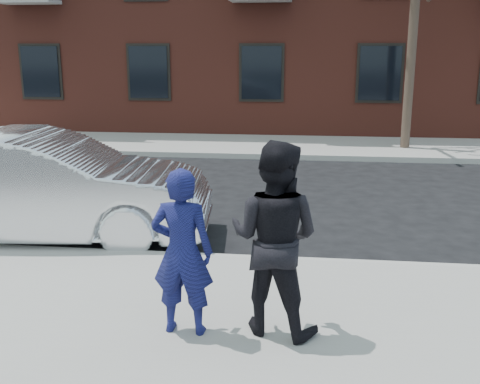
# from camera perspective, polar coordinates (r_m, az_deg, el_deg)

# --- Properties ---
(ground) EXTENTS (100.00, 100.00, 0.00)m
(ground) POSITION_cam_1_polar(r_m,az_deg,el_deg) (6.66, -8.12, -12.06)
(ground) COLOR black
(ground) RESTS_ON ground
(near_sidewalk) EXTENTS (50.00, 3.50, 0.15)m
(near_sidewalk) POSITION_cam_1_polar(r_m,az_deg,el_deg) (6.42, -8.73, -12.43)
(near_sidewalk) COLOR gray
(near_sidewalk) RESTS_ON ground
(near_curb) EXTENTS (50.00, 0.10, 0.15)m
(near_curb) POSITION_cam_1_polar(r_m,az_deg,el_deg) (8.02, -5.32, -6.74)
(near_curb) COLOR #999691
(near_curb) RESTS_ON ground
(far_sidewalk) EXTENTS (50.00, 3.50, 0.15)m
(far_sidewalk) POSITION_cam_1_polar(r_m,az_deg,el_deg) (17.32, 1.34, 4.75)
(far_sidewalk) COLOR gray
(far_sidewalk) RESTS_ON ground
(far_curb) EXTENTS (50.00, 0.10, 0.15)m
(far_curb) POSITION_cam_1_polar(r_m,az_deg,el_deg) (15.56, 0.71, 3.66)
(far_curb) COLOR #999691
(far_curb) RESTS_ON ground
(silver_sedan) EXTENTS (5.38, 2.35, 1.72)m
(silver_sedan) POSITION_cam_1_polar(r_m,az_deg,el_deg) (9.27, -19.54, 0.47)
(silver_sedan) COLOR silver
(silver_sedan) RESTS_ON ground
(man_hoodie) EXTENTS (0.63, 0.50, 1.70)m
(man_hoodie) POSITION_cam_1_polar(r_m,az_deg,el_deg) (5.59, -5.89, -6.10)
(man_hoodie) COLOR navy
(man_hoodie) RESTS_ON near_sidewalk
(man_peacoat) EXTENTS (1.13, 0.99, 1.96)m
(man_peacoat) POSITION_cam_1_polar(r_m,az_deg,el_deg) (5.57, 3.52, -4.73)
(man_peacoat) COLOR black
(man_peacoat) RESTS_ON near_sidewalk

